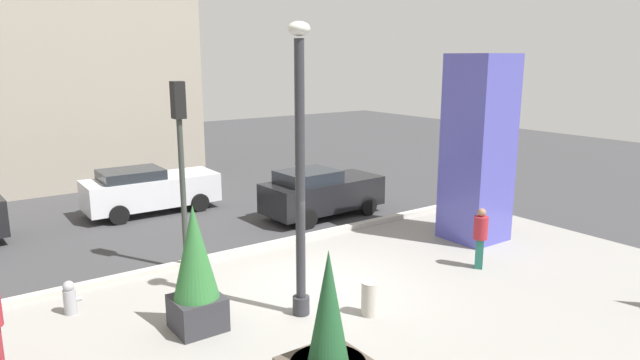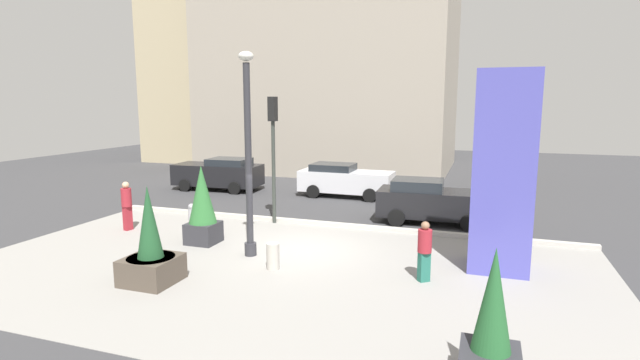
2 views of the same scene
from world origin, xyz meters
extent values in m
plane|color=#38383A|center=(0.00, 4.00, 0.00)|extent=(60.00, 60.00, 0.00)
cube|color=gray|center=(0.00, -2.00, 0.00)|extent=(18.00, 10.00, 0.02)
cube|color=#B7B2A8|center=(0.00, 3.12, 0.08)|extent=(18.00, 0.24, 0.16)
cylinder|color=#2D2D33|center=(-1.18, -0.95, 0.20)|extent=(0.36, 0.36, 0.40)
cylinder|color=#2D2D33|center=(-1.18, -0.95, 2.86)|extent=(0.20, 0.20, 5.72)
ellipsoid|color=silver|center=(-1.18, -0.95, 5.90)|extent=(0.44, 0.44, 0.28)
cube|color=#4C4CAD|center=(5.88, 0.28, 2.73)|extent=(1.58, 1.58, 5.47)
cube|color=#2D2D33|center=(-3.24, -0.29, 0.35)|extent=(0.96, 0.96, 0.70)
cylinder|color=#382819|center=(-3.24, -0.29, 0.68)|extent=(0.91, 0.91, 0.04)
cone|color=#2D6B33|center=(-3.24, -0.29, 1.64)|extent=(0.91, 0.91, 1.89)
cone|color=#1E4C28|center=(-2.56, -3.79, 1.62)|extent=(0.66, 0.66, 1.87)
cylinder|color=#99999E|center=(-5.18, 1.92, 0.28)|extent=(0.26, 0.26, 0.55)
sphere|color=#99999E|center=(-5.18, 1.92, 0.63)|extent=(0.24, 0.24, 0.24)
cylinder|color=#99999E|center=(-5.01, 1.92, 0.30)|extent=(0.12, 0.10, 0.10)
cylinder|color=#B2ADA3|center=(-0.03, -1.84, 0.38)|extent=(0.36, 0.36, 0.75)
cylinder|color=#333833|center=(-2.14, 2.92, 1.95)|extent=(0.14, 0.14, 3.90)
cube|color=black|center=(-2.14, 2.92, 4.35)|extent=(0.28, 0.32, 0.90)
sphere|color=yellow|center=(-2.14, 3.09, 4.62)|extent=(0.18, 0.18, 0.18)
cube|color=silver|center=(-0.96, 8.83, 0.77)|extent=(4.55, 1.80, 0.99)
cube|color=#1E2328|center=(-1.64, 8.84, 1.43)|extent=(2.06, 1.56, 0.34)
cylinder|color=black|center=(0.46, 9.68, 0.32)|extent=(0.64, 0.23, 0.64)
cylinder|color=black|center=(0.43, 7.94, 0.32)|extent=(0.64, 0.23, 0.64)
cylinder|color=black|center=(-2.35, 9.72, 0.32)|extent=(0.64, 0.23, 0.64)
cylinder|color=black|center=(-2.37, 7.98, 0.32)|extent=(0.64, 0.23, 0.64)
cube|color=black|center=(3.64, 4.92, 0.77)|extent=(4.28, 1.92, 0.99)
cube|color=#1E2328|center=(3.01, 4.89, 1.47)|extent=(1.96, 1.62, 0.40)
cylinder|color=black|center=(4.91, 5.85, 0.32)|extent=(0.65, 0.25, 0.64)
cylinder|color=black|center=(4.98, 4.10, 0.32)|extent=(0.65, 0.25, 0.64)
cylinder|color=black|center=(2.30, 5.74, 0.32)|extent=(0.65, 0.25, 0.64)
cylinder|color=black|center=(2.37, 3.99, 0.32)|extent=(0.65, 0.25, 0.64)
cube|color=#236656|center=(4.06, -1.41, 0.40)|extent=(0.34, 0.33, 0.79)
cylinder|color=maroon|center=(4.06, -1.41, 1.09)|extent=(0.51, 0.51, 0.60)
sphere|color=#8C664C|center=(4.06, -1.41, 1.50)|extent=(0.22, 0.22, 0.22)
camera|label=1|loc=(-7.30, -10.18, 5.38)|focal=31.46mm
camera|label=2|loc=(5.41, -13.62, 4.64)|focal=27.14mm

